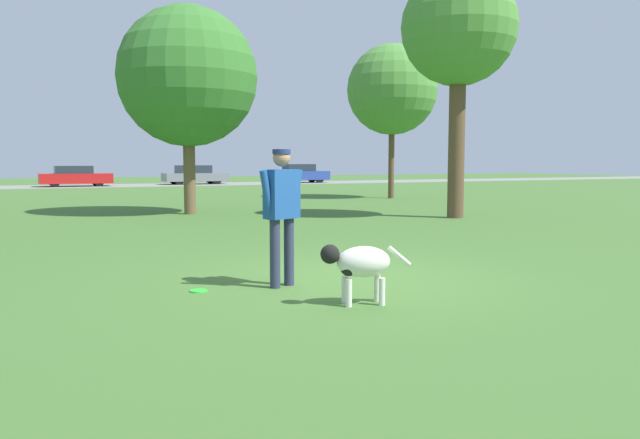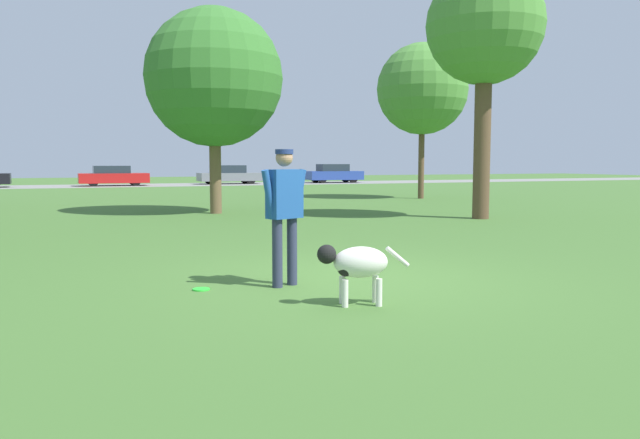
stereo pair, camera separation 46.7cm
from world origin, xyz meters
The scene contains 11 objects.
ground_plane centered at (0.00, 0.00, 0.00)m, with size 120.00×120.00×0.00m, color #426B2D.
far_road_strip centered at (0.00, 35.99, 0.01)m, with size 120.00×6.00×0.01m.
person centered at (-0.93, -0.14, 1.04)m, with size 0.70×0.38×1.74m.
dog centered at (-0.54, -1.43, 0.46)m, with size 1.03×0.49×0.68m.
frisbee centered at (-1.97, 0.01, 0.01)m, with size 0.22×0.22×0.02m.
tree_near_right centered at (7.19, 6.82, 5.19)m, with size 3.19×3.19×6.87m.
tree_mid_center centered at (0.73, 11.32, 4.10)m, with size 4.16×4.16×6.19m.
tree_far_right centered at (10.68, 15.78, 4.67)m, with size 3.88×3.88×6.62m.
parked_car_red centered at (-0.70, 35.64, 0.65)m, with size 4.42×1.90×1.33m.
parked_car_grey centered at (7.24, 36.27, 0.66)m, with size 4.48×1.89×1.34m.
parked_car_blue centered at (15.26, 35.96, 0.70)m, with size 4.23×1.93×1.42m.
Camera 2 is at (-3.44, -7.57, 1.58)m, focal length 35.00 mm.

